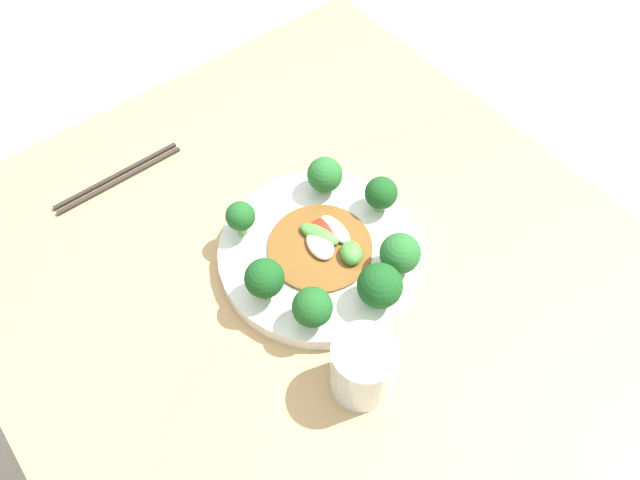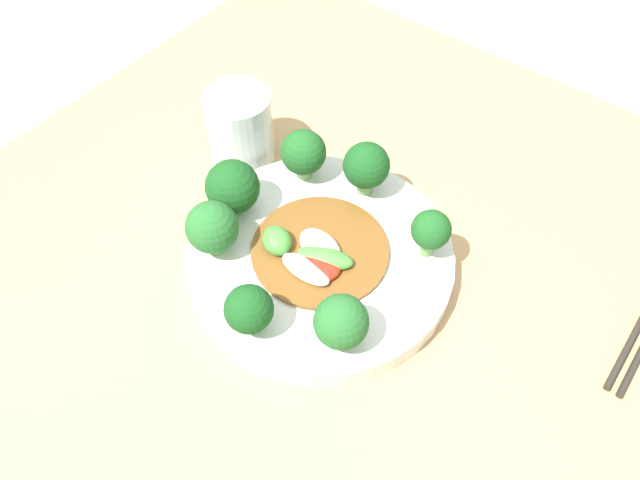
# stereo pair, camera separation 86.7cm
# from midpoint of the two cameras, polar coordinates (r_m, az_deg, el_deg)

# --- Properties ---
(ground_plane) EXTENTS (8.00, 8.00, 0.00)m
(ground_plane) POSITION_cam_midpoint_polar(r_m,az_deg,el_deg) (1.42, -3.33, -32.36)
(ground_plane) COLOR #B7B2A8
(table) EXTENTS (0.87, 0.85, 0.77)m
(table) POSITION_cam_midpoint_polar(r_m,az_deg,el_deg) (1.03, -4.54, -31.58)
(table) COLOR tan
(table) RESTS_ON ground_plane
(plate) EXTENTS (0.28, 0.28, 0.02)m
(plate) POSITION_cam_midpoint_polar(r_m,az_deg,el_deg) (0.63, -4.96, -29.77)
(plate) COLOR white
(plate) RESTS_ON table
(broccoli_northeast) EXTENTS (0.04, 0.04, 0.06)m
(broccoli_northeast) POSITION_cam_midpoint_polar(r_m,az_deg,el_deg) (0.60, -16.47, -25.87)
(broccoli_northeast) COLOR #70A356
(broccoli_northeast) RESTS_ON plate
(broccoli_southeast) EXTENTS (0.05, 0.05, 0.06)m
(broccoli_southeast) POSITION_cam_midpoint_polar(r_m,az_deg,el_deg) (0.60, -4.08, -19.59)
(broccoli_southeast) COLOR #89B76B
(broccoli_southeast) RESTS_ON plate
(broccoli_west) EXTENTS (0.06, 0.06, 0.06)m
(broccoli_west) POSITION_cam_midpoint_polar(r_m,az_deg,el_deg) (0.58, 3.39, -37.30)
(broccoli_west) COLOR #7AAD5B
(broccoli_west) RESTS_ON plate
(broccoli_northwest) EXTENTS (0.05, 0.05, 0.06)m
(broccoli_northwest) POSITION_cam_midpoint_polar(r_m,az_deg,el_deg) (0.58, -7.27, -40.14)
(broccoli_northwest) COLOR #89B76B
(broccoli_northwest) RESTS_ON plate
(broccoli_southwest) EXTENTS (0.05, 0.05, 0.06)m
(broccoli_southwest) POSITION_cam_midpoint_polar(r_m,az_deg,el_deg) (0.58, 6.54, -32.39)
(broccoli_southwest) COLOR #89B76B
(broccoli_southwest) RESTS_ON plate
(broccoli_south) EXTENTS (0.05, 0.05, 0.06)m
(broccoli_south) POSITION_cam_midpoint_polar(r_m,az_deg,el_deg) (0.60, 3.91, -22.70)
(broccoli_south) COLOR #70A356
(broccoli_south) RESTS_ON plate
(broccoli_north) EXTENTS (0.05, 0.05, 0.06)m
(broccoli_north) POSITION_cam_midpoint_polar(r_m,az_deg,el_deg) (0.59, -14.15, -35.68)
(broccoli_north) COLOR #70A356
(broccoli_north) RESTS_ON plate
(stirfry_center) EXTENTS (0.14, 0.14, 0.02)m
(stirfry_center) POSITION_cam_midpoint_polar(r_m,az_deg,el_deg) (0.61, -4.27, -29.22)
(stirfry_center) COLOR brown
(stirfry_center) RESTS_ON plate
(drinking_glass) EXTENTS (0.08, 0.08, 0.09)m
(drinking_glass) POSITION_cam_midpoint_polar(r_m,az_deg,el_deg) (0.61, 0.37, -46.97)
(drinking_glass) COLOR silver
(drinking_glass) RESTS_ON table
(chopsticks) EXTENTS (0.02, 0.21, 0.01)m
(chopsticks) POSITION_cam_midpoint_polar(r_m,az_deg,el_deg) (0.75, -29.23, -15.35)
(chopsticks) COLOR #2D2823
(chopsticks) RESTS_ON table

